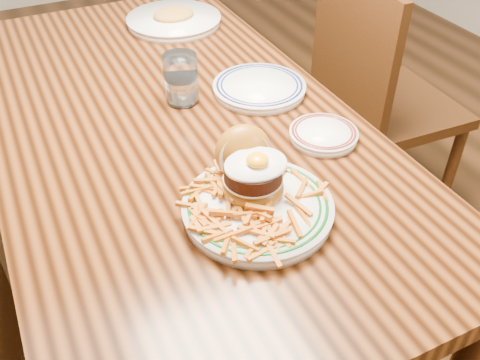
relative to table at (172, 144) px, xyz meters
name	(u,v)px	position (x,y,z in m)	size (l,w,h in m)	color
floor	(188,305)	(0.00, 0.00, -0.66)	(6.00, 6.00, 0.00)	black
table	(172,144)	(0.00, 0.00, 0.00)	(0.85, 1.60, 0.75)	black
chair_right	(375,98)	(0.81, 0.18, -0.16)	(0.45, 0.45, 0.93)	#3A210C
main_plate	(255,194)	(0.03, -0.40, 0.13)	(0.29, 0.31, 0.14)	white
side_plate	(324,134)	(0.29, -0.26, 0.10)	(0.16, 0.17, 0.02)	white
rear_plate	(259,87)	(0.25, 0.00, 0.10)	(0.24, 0.24, 0.03)	white
water_glass	(181,82)	(0.06, 0.05, 0.14)	(0.08, 0.08, 0.13)	white
far_plate	(174,20)	(0.21, 0.51, 0.11)	(0.31, 0.31, 0.05)	white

